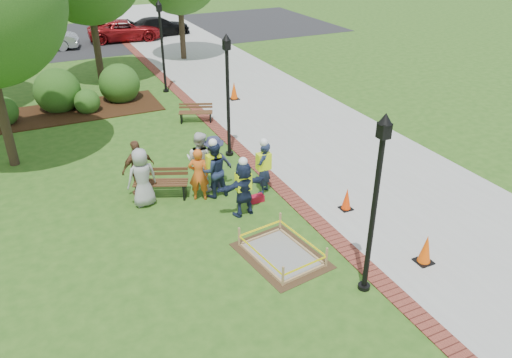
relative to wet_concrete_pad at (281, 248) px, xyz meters
name	(u,v)px	position (x,y,z in m)	size (l,w,h in m)	color
ground	(258,235)	(-0.11, 1.10, -0.23)	(100.00, 100.00, 0.00)	#285116
sidewalk	(262,99)	(4.89, 11.10, -0.22)	(6.00, 60.00, 0.02)	#9E9E99
brick_edging	(196,109)	(1.64, 11.10, -0.22)	(0.50, 60.00, 0.03)	maroon
mulch_bed	(78,111)	(-3.11, 13.10, -0.21)	(7.00, 3.00, 0.05)	#381E0F
parking_lot	(92,38)	(-0.11, 28.10, -0.23)	(36.00, 12.00, 0.01)	black
wet_concrete_pad	(281,248)	(0.00, 0.00, 0.00)	(2.01, 2.52, 0.55)	#47331E
bench_near	(161,189)	(-1.88, 4.19, 0.04)	(1.68, 1.11, 0.87)	#552C1D
bench_far	(196,116)	(1.13, 9.66, 0.00)	(1.44, 0.94, 0.74)	brown
cone_front	(426,250)	(3.03, -1.75, 0.15)	(0.41, 0.41, 0.80)	black
cone_back	(347,200)	(2.75, 1.17, 0.10)	(0.35, 0.35, 0.69)	black
cone_far	(234,91)	(3.67, 11.60, 0.17)	(0.42, 0.42, 0.83)	black
toolbox	(257,199)	(0.60, 2.69, -0.13)	(0.41, 0.23, 0.21)	maroon
lamp_near	(376,194)	(1.14, -1.90, 2.25)	(0.28, 0.28, 4.26)	black
lamp_mid	(228,88)	(1.14, 6.10, 2.25)	(0.28, 0.28, 4.26)	black
lamp_far	(162,40)	(1.14, 14.10, 2.25)	(0.28, 0.28, 4.26)	black
shrub_a	(5,124)	(-6.05, 12.80, -0.23)	(1.26, 1.26, 1.26)	#224E16
shrub_b	(61,110)	(-3.79, 13.62, -0.23)	(1.98, 1.98, 1.98)	#224E16
shrub_c	(89,112)	(-2.72, 12.77, -0.23)	(1.10, 1.10, 1.10)	#224E16
shrub_d	(122,100)	(-1.09, 13.74, -0.23)	(1.83, 1.83, 1.83)	#224E16
shrub_e	(76,106)	(-3.10, 13.85, -0.23)	(0.93, 0.93, 0.93)	#224E16
casual_person_a	(142,178)	(-2.46, 3.98, 0.66)	(0.61, 0.43, 1.78)	#989898
casual_person_b	(199,175)	(-0.88, 3.58, 0.59)	(0.62, 0.53, 1.64)	#DD5B1A
casual_person_c	(200,161)	(-0.60, 4.22, 0.70)	(0.69, 0.70, 1.87)	silver
casual_person_d	(138,168)	(-2.41, 4.62, 0.65)	(0.64, 0.50, 1.78)	brown
casual_person_e	(214,163)	(-0.20, 4.05, 0.63)	(0.56, 0.37, 1.73)	#2D2F4E
hivis_worker_a	(243,186)	(-0.04, 2.23, 0.66)	(0.56, 0.39, 1.79)	#1A2143
hivis_worker_b	(264,166)	(1.04, 3.14, 0.66)	(0.62, 0.60, 1.79)	#17173D
hivis_worker_c	(214,168)	(-0.40, 3.56, 0.70)	(0.56, 0.36, 1.88)	#1B2548
parked_car_b	(44,50)	(-3.50, 25.72, -0.23)	(4.82, 2.09, 1.57)	#9E9FA3
parked_car_c	(127,40)	(1.88, 26.21, -0.23)	(4.58, 1.99, 1.49)	maroon
parked_car_d	(160,36)	(4.38, 26.76, -0.23)	(4.27, 1.86, 1.39)	black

